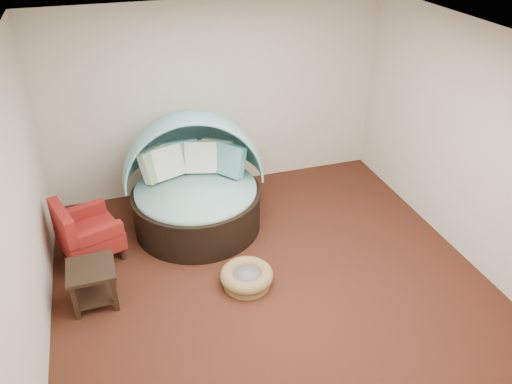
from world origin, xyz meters
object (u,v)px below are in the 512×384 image
object	(u,v)px
canopy_daybed	(195,176)
red_armchair	(85,233)
side_table	(93,280)
pet_basket	(247,277)

from	to	relation	value
canopy_daybed	red_armchair	distance (m)	1.56
red_armchair	side_table	world-z (taller)	red_armchair
canopy_daybed	pet_basket	bearing A→B (deg)	-72.32
canopy_daybed	side_table	xyz separation A→B (m)	(-1.42, -1.22, -0.42)
pet_basket	red_armchair	size ratio (longest dim) A/B	0.85
pet_basket	red_armchair	bearing A→B (deg)	147.87
side_table	canopy_daybed	bearing A→B (deg)	40.53
red_armchair	canopy_daybed	bearing A→B (deg)	-4.10
canopy_daybed	side_table	world-z (taller)	canopy_daybed
canopy_daybed	red_armchair	world-z (taller)	canopy_daybed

